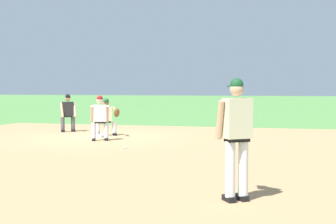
{
  "coord_description": "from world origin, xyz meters",
  "views": [
    {
      "loc": [
        -15.02,
        -6.24,
        1.72
      ],
      "look_at": [
        -5.61,
        -3.89,
        1.21
      ],
      "focal_mm": 50.0,
      "sensor_mm": 36.0,
      "label": 1
    }
  ],
  "objects_px": {
    "first_base_bag": "(98,136)",
    "pitcher": "(237,131)",
    "baseball": "(125,147)",
    "umpire": "(68,111)",
    "first_baseman": "(107,115)",
    "baserunner": "(100,116)"
  },
  "relations": [
    {
      "from": "first_base_bag",
      "to": "pitcher",
      "type": "distance_m",
      "value": 9.76
    },
    {
      "from": "first_base_bag",
      "to": "baseball",
      "type": "bearing_deg",
      "value": -144.35
    },
    {
      "from": "baseball",
      "to": "umpire",
      "type": "distance_m",
      "value": 5.67
    },
    {
      "from": "baseball",
      "to": "first_baseman",
      "type": "xyz_separation_m",
      "value": [
        3.08,
        1.76,
        0.69
      ]
    },
    {
      "from": "pitcher",
      "to": "baserunner",
      "type": "height_order",
      "value": "pitcher"
    },
    {
      "from": "first_base_bag",
      "to": "umpire",
      "type": "distance_m",
      "value": 2.5
    },
    {
      "from": "baseball",
      "to": "umpire",
      "type": "bearing_deg",
      "value": 42.31
    },
    {
      "from": "first_base_bag",
      "to": "first_baseman",
      "type": "distance_m",
      "value": 0.82
    },
    {
      "from": "first_base_bag",
      "to": "pitcher",
      "type": "relative_size",
      "value": 0.2
    },
    {
      "from": "first_baseman",
      "to": "baserunner",
      "type": "relative_size",
      "value": 0.92
    },
    {
      "from": "pitcher",
      "to": "umpire",
      "type": "distance_m",
      "value": 12.02
    },
    {
      "from": "baseball",
      "to": "first_baseman",
      "type": "bearing_deg",
      "value": 29.65
    },
    {
      "from": "first_base_bag",
      "to": "baserunner",
      "type": "xyz_separation_m",
      "value": [
        -1.04,
        -0.49,
        0.75
      ]
    },
    {
      "from": "first_base_bag",
      "to": "umpire",
      "type": "height_order",
      "value": "umpire"
    },
    {
      "from": "first_baseman",
      "to": "baserunner",
      "type": "xyz_separation_m",
      "value": [
        -1.46,
        -0.33,
        0.06
      ]
    },
    {
      "from": "umpire",
      "to": "baseball",
      "type": "bearing_deg",
      "value": -137.69
    },
    {
      "from": "umpire",
      "to": "first_base_bag",
      "type": "bearing_deg",
      "value": -128.51
    },
    {
      "from": "first_base_bag",
      "to": "baseball",
      "type": "height_order",
      "value": "first_base_bag"
    },
    {
      "from": "first_base_bag",
      "to": "baserunner",
      "type": "bearing_deg",
      "value": -154.76
    },
    {
      "from": "first_base_bag",
      "to": "pitcher",
      "type": "bearing_deg",
      "value": -145.19
    },
    {
      "from": "first_base_bag",
      "to": "umpire",
      "type": "bearing_deg",
      "value": 51.49
    },
    {
      "from": "first_baseman",
      "to": "baserunner",
      "type": "height_order",
      "value": "baserunner"
    }
  ]
}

